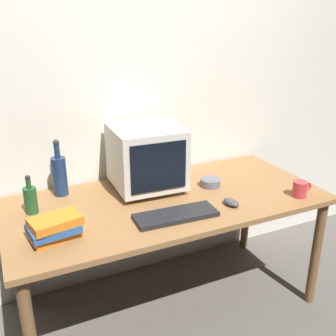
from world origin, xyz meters
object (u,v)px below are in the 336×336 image
at_px(book_stack, 55,228).
at_px(mug, 300,189).
at_px(crt_monitor, 146,157).
at_px(bottle_short, 31,199).
at_px(computer_mouse, 231,202).
at_px(cd_spindle, 210,182).
at_px(keyboard, 176,215).
at_px(bottle_tall, 59,174).

relative_size(book_stack, mug, 2.07).
height_order(crt_monitor, bottle_short, crt_monitor).
bearing_deg(computer_mouse, bottle_short, 147.99).
relative_size(crt_monitor, cd_spindle, 3.35).
distance_m(crt_monitor, book_stack, 0.69).
height_order(crt_monitor, cd_spindle, crt_monitor).
height_order(keyboard, mug, mug).
bearing_deg(crt_monitor, bottle_tall, 164.82).
distance_m(bottle_tall, bottle_short, 0.25).
xyz_separation_m(bottle_tall, bottle_short, (-0.18, -0.16, -0.04)).
bearing_deg(book_stack, bottle_tall, 76.34).
xyz_separation_m(mug, cd_spindle, (-0.38, 0.34, -0.02)).
relative_size(keyboard, book_stack, 1.69).
relative_size(mug, cd_spindle, 1.00).
bearing_deg(computer_mouse, book_stack, 165.19).
height_order(bottle_short, mug, bottle_short).
xyz_separation_m(computer_mouse, book_stack, (-0.91, 0.05, 0.04)).
relative_size(crt_monitor, keyboard, 0.96).
xyz_separation_m(crt_monitor, book_stack, (-0.59, -0.34, -0.14)).
height_order(crt_monitor, keyboard, crt_monitor).
height_order(bottle_tall, cd_spindle, bottle_tall).
relative_size(bottle_short, book_stack, 0.84).
bearing_deg(bottle_tall, book_stack, -103.66).
xyz_separation_m(crt_monitor, mug, (0.73, -0.47, -0.15)).
height_order(keyboard, book_stack, book_stack).
bearing_deg(crt_monitor, book_stack, -149.59).
xyz_separation_m(crt_monitor, cd_spindle, (0.35, -0.13, -0.17)).
bearing_deg(keyboard, computer_mouse, 2.07).
bearing_deg(bottle_tall, bottle_short, -137.77).
xyz_separation_m(book_stack, mug, (1.32, -0.12, -0.01)).
distance_m(bottle_tall, cd_spindle, 0.87).
distance_m(computer_mouse, cd_spindle, 0.27).
xyz_separation_m(crt_monitor, keyboard, (-0.01, -0.39, -0.18)).
xyz_separation_m(keyboard, book_stack, (-0.58, 0.05, 0.04)).
xyz_separation_m(computer_mouse, bottle_tall, (-0.79, 0.53, 0.10)).
bearing_deg(book_stack, computer_mouse, -3.40).
distance_m(bottle_tall, mug, 1.34).
height_order(crt_monitor, mug, crt_monitor).
bearing_deg(computer_mouse, crt_monitor, 117.35).
distance_m(computer_mouse, mug, 0.42).
relative_size(computer_mouse, bottle_short, 0.48).
relative_size(bottle_tall, bottle_short, 1.56).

